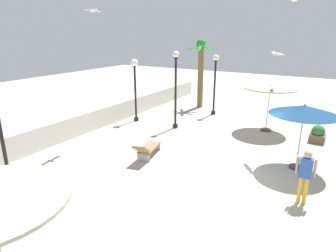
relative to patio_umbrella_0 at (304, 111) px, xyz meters
The scene contains 14 objects.
ground_plane 3.44m from the patio_umbrella_0, 132.21° to the left, with size 56.00×56.00×0.00m, color #B2A893.
boundary_wall 10.45m from the patio_umbrella_0, 99.61° to the left, with size 25.20×0.30×1.07m, color silver.
patio_umbrella_0 is the anchor object (origin of this frame).
patio_umbrella_2 4.55m from the patio_umbrella_0, 27.53° to the left, with size 2.66×2.66×2.47m.
palm_tree_0 10.14m from the patio_umbrella_0, 46.82° to the left, with size 1.95×1.96×4.66m.
lamp_post_1 9.38m from the patio_umbrella_0, 78.11° to the left, with size 0.43×0.43×3.61m.
lamp_post_2 6.82m from the patio_umbrella_0, 73.19° to the left, with size 0.35×0.35×4.13m.
lamp_post_3 8.10m from the patio_umbrella_0, 45.73° to the left, with size 0.38×0.38×3.76m.
lounge_chair_0 6.25m from the patio_umbrella_0, 111.16° to the left, with size 1.95×0.96×0.83m.
guest_0 2.87m from the patio_umbrella_0, 168.72° to the right, with size 0.25×0.56×1.75m.
seagull_0 2.52m from the patio_umbrella_0, 55.47° to the left, with size 0.88×0.69×0.14m.
seagull_1 6.92m from the patio_umbrella_0, 17.66° to the left, with size 0.96×0.39×0.16m.
seagull_2 9.35m from the patio_umbrella_0, 101.69° to the left, with size 1.05×0.38×0.14m.
planter 4.06m from the patio_umbrella_0, ahead, with size 0.70×0.70×0.85m.
Camera 1 is at (-9.70, -2.92, 5.04)m, focal length 31.21 mm.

